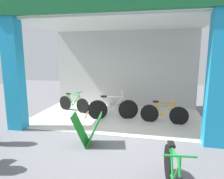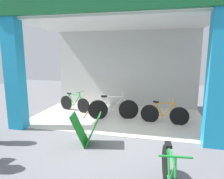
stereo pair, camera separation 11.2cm
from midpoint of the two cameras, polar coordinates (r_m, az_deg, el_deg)
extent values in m
plane|color=slate|center=(5.65, -1.36, -13.06)|extent=(19.83, 19.83, 0.00)
cube|color=beige|center=(7.18, 1.96, -7.80)|extent=(5.92, 3.35, 0.02)
cube|color=#B7B7B2|center=(8.50, 4.18, 6.04)|extent=(5.92, 0.12, 3.23)
cube|color=#198CBF|center=(6.46, -25.56, 3.70)|extent=(0.48, 0.36, 3.23)
cube|color=#198CBF|center=(5.27, 28.59, 2.17)|extent=(0.48, 0.36, 3.23)
cube|color=silver|center=(6.89, 2.13, 18.25)|extent=(5.92, 3.35, 0.06)
cylinder|color=black|center=(6.86, -3.54, -5.82)|extent=(0.67, 0.21, 0.68)
cylinder|color=black|center=(6.90, 5.22, -5.76)|extent=(0.67, 0.21, 0.68)
cylinder|color=silver|center=(6.86, -1.48, -6.02)|extent=(0.45, 0.14, 0.09)
cylinder|color=silver|center=(6.81, -0.69, -4.24)|extent=(0.30, 0.11, 0.51)
cylinder|color=silver|center=(6.81, 2.05, -4.16)|extent=(0.41, 0.14, 0.53)
cylinder|color=silver|center=(6.75, 0.95, -2.15)|extent=(0.64, 0.19, 0.05)
cylinder|color=silver|center=(6.80, -2.59, -4.04)|extent=(0.22, 0.09, 0.45)
cylinder|color=silver|center=(6.83, 4.37, -3.93)|extent=(0.21, 0.08, 0.47)
cylinder|color=silver|center=(6.75, 3.61, -1.50)|extent=(0.06, 0.05, 0.14)
cylinder|color=silver|center=(6.74, 3.53, -0.94)|extent=(0.15, 0.47, 0.03)
cube|color=black|center=(6.74, -1.81, -1.97)|extent=(0.22, 0.15, 0.05)
cylinder|color=black|center=(8.20, -12.56, -3.73)|extent=(0.56, 0.23, 0.58)
cylinder|color=black|center=(7.62, -7.76, -4.66)|extent=(0.56, 0.23, 0.58)
cylinder|color=#198C33|center=(8.06, -11.49, -4.09)|extent=(0.38, 0.16, 0.07)
cylinder|color=#198C33|center=(7.96, -11.12, -2.87)|extent=(0.25, 0.11, 0.43)
cylinder|color=#198C33|center=(7.78, -9.63, -3.08)|extent=(0.34, 0.15, 0.45)
cylinder|color=#198C33|center=(7.81, -10.29, -1.48)|extent=(0.53, 0.21, 0.05)
cylinder|color=#198C33|center=(8.09, -12.12, -2.54)|extent=(0.19, 0.09, 0.39)
cylinder|color=#198C33|center=(7.62, -8.31, -3.15)|extent=(0.17, 0.09, 0.40)
cylinder|color=#198C33|center=(7.62, -8.82, -1.23)|extent=(0.06, 0.05, 0.12)
cylinder|color=#198C33|center=(7.62, -8.89, -0.79)|extent=(0.16, 0.39, 0.03)
cube|color=black|center=(7.99, -11.76, -1.12)|extent=(0.19, 0.14, 0.04)
cylinder|color=black|center=(6.69, 11.22, -6.80)|extent=(0.60, 0.09, 0.59)
cylinder|color=black|center=(6.66, 19.15, -7.26)|extent=(0.60, 0.09, 0.59)
cylinder|color=orange|center=(6.68, 13.07, -7.10)|extent=(0.40, 0.06, 0.08)
cylinder|color=orange|center=(6.62, 13.85, -5.55)|extent=(0.26, 0.05, 0.45)
cylinder|color=orange|center=(6.61, 16.33, -5.63)|extent=(0.37, 0.06, 0.47)
cylinder|color=orange|center=(6.56, 15.42, -3.76)|extent=(0.57, 0.08, 0.05)
cylinder|color=orange|center=(6.63, 12.15, -5.26)|extent=(0.20, 0.05, 0.40)
cylinder|color=orange|center=(6.60, 18.45, -5.55)|extent=(0.18, 0.05, 0.41)
cylinder|color=orange|center=(6.54, 17.86, -3.32)|extent=(0.05, 0.04, 0.12)
cylinder|color=orange|center=(6.53, 17.81, -2.81)|extent=(0.06, 0.42, 0.03)
cube|color=black|center=(6.57, 12.94, -3.45)|extent=(0.19, 0.10, 0.05)
cylinder|color=black|center=(3.90, 15.85, -19.62)|extent=(0.11, 0.64, 0.64)
cylinder|color=#198C33|center=(3.72, 16.40, -21.72)|extent=(0.08, 0.43, 0.08)
cylinder|color=#198C33|center=(3.54, 16.82, -19.60)|extent=(0.06, 0.28, 0.48)
cylinder|color=#198C33|center=(3.27, 17.77, -22.14)|extent=(0.07, 0.40, 0.50)
cylinder|color=#198C33|center=(3.26, 17.60, -17.51)|extent=(0.10, 0.62, 0.05)
cylinder|color=#198C33|center=(3.71, 16.28, -17.65)|extent=(0.06, 0.21, 0.43)
cylinder|color=#198C33|center=(2.97, 18.75, -18.92)|extent=(0.04, 0.06, 0.13)
cylinder|color=#198C33|center=(2.95, 18.78, -17.73)|extent=(0.45, 0.08, 0.03)
cube|color=black|center=(3.53, 16.71, -14.89)|extent=(0.12, 0.20, 0.05)
cube|color=#197226|center=(5.07, -8.67, -11.24)|extent=(0.46, 0.56, 0.80)
cube|color=#197226|center=(5.02, -4.76, -11.38)|extent=(0.46, 0.56, 0.80)
cylinder|color=olive|center=(4.91, -6.82, -7.06)|extent=(0.12, 0.50, 0.03)
camera|label=1|loc=(0.06, -89.47, 0.10)|focal=31.98mm
camera|label=2|loc=(0.06, 90.53, -0.10)|focal=31.98mm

